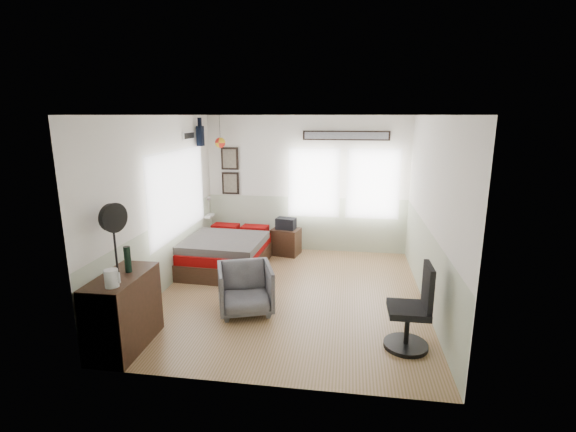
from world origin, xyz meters
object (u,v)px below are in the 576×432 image
dresser (124,311)px  nightstand (286,242)px  task_chair (413,315)px  armchair (245,289)px  bed (228,252)px

dresser → nightstand: bearing=69.2°
dresser → task_chair: task_chair is taller
dresser → armchair: size_ratio=1.33×
dresser → task_chair: 3.40m
bed → nightstand: (0.94, 0.85, -0.03)m
dresser → task_chair: bearing=7.8°
bed → task_chair: (2.93, -2.33, 0.14)m
nightstand → task_chair: (1.99, -3.18, 0.17)m
bed → armchair: armchair is taller
armchair → nightstand: armchair is taller
armchair → task_chair: bearing=-35.9°
bed → dresser: size_ratio=1.90×
task_chair → bed: bearing=140.9°
dresser → nightstand: 3.90m
bed → task_chair: 3.75m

